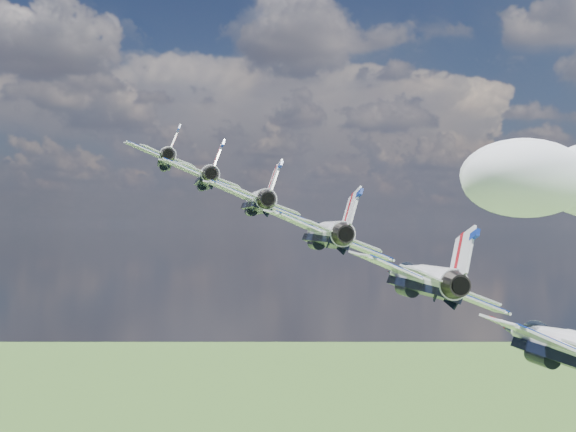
% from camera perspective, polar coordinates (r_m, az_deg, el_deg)
% --- Properties ---
extents(cloud_far, '(70.78, 55.61, 27.80)m').
position_cam_1_polar(cloud_far, '(327.06, 18.86, 2.82)').
color(cloud_far, white).
extents(jet_0, '(16.12, 18.22, 7.99)m').
position_cam_1_polar(jet_0, '(99.48, -8.61, 4.02)').
color(jet_0, white).
extents(jet_1, '(16.12, 18.22, 7.99)m').
position_cam_1_polar(jet_1, '(87.71, -5.84, 2.74)').
color(jet_1, silver).
extents(jet_2, '(16.12, 18.22, 7.99)m').
position_cam_1_polar(jet_2, '(76.26, -2.23, 1.05)').
color(jet_2, silver).
extents(jet_3, '(16.12, 18.22, 7.99)m').
position_cam_1_polar(jet_3, '(65.31, 2.61, -1.22)').
color(jet_3, white).
extents(jet_4, '(16.12, 18.22, 7.99)m').
position_cam_1_polar(jet_4, '(55.16, 9.32, -4.36)').
color(jet_4, silver).
extents(jet_5, '(16.12, 18.22, 7.99)m').
position_cam_1_polar(jet_5, '(46.32, 18.92, -8.67)').
color(jet_5, silver).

